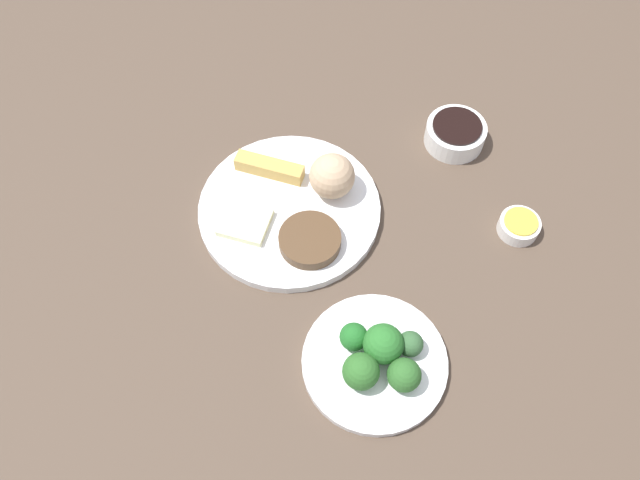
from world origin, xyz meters
The scene contains 16 objects.
tabletop centered at (0.00, 0.00, 0.01)m, with size 2.20×2.20×0.02m, color #4E3E31.
main_plate centered at (0.04, -0.04, 0.03)m, with size 0.29×0.29×0.02m, color white.
rice_scoop centered at (-0.03, -0.01, 0.07)m, with size 0.07×0.07×0.07m, color tan.
spring_roll centered at (0.02, -0.11, 0.05)m, with size 0.11×0.03×0.02m, color tan.
crab_rangoon_wonton centered at (0.11, -0.06, 0.04)m, with size 0.06×0.07×0.01m, color beige.
stir_fry_heap centered at (0.06, 0.03, 0.05)m, with size 0.09×0.09×0.02m, color #4E3721.
broccoli_plate centered at (0.13, 0.23, 0.03)m, with size 0.20×0.20×0.01m, color white.
broccoli_floret_0 centered at (0.16, 0.23, 0.06)m, with size 0.05×0.05×0.05m, color #2D6326.
broccoli_floret_1 centered at (0.11, 0.22, 0.06)m, with size 0.06×0.06×0.06m, color #296D28.
broccoli_floret_2 centered at (0.13, 0.19, 0.05)m, with size 0.04×0.04×0.04m, color #206424.
broccoli_floret_4 centered at (0.13, 0.27, 0.06)m, with size 0.05×0.05×0.05m, color #2D6027.
broccoli_floret_5 centered at (0.08, 0.25, 0.05)m, with size 0.04×0.04×0.04m, color #345D34.
soy_sauce_bowl centered at (-0.26, 0.05, 0.04)m, with size 0.10×0.10×0.04m, color white.
soy_sauce_bowl_liquid centered at (-0.26, 0.05, 0.06)m, with size 0.08×0.08×0.00m, color black.
sauce_ramekin_hot_mustard centered at (-0.19, 0.24, 0.03)m, with size 0.06×0.06×0.02m, color white.
sauce_ramekin_hot_mustard_liquid centered at (-0.19, 0.24, 0.05)m, with size 0.05×0.05×0.00m, color yellow.
Camera 1 is at (0.40, 0.39, 0.87)m, focal length 35.76 mm.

